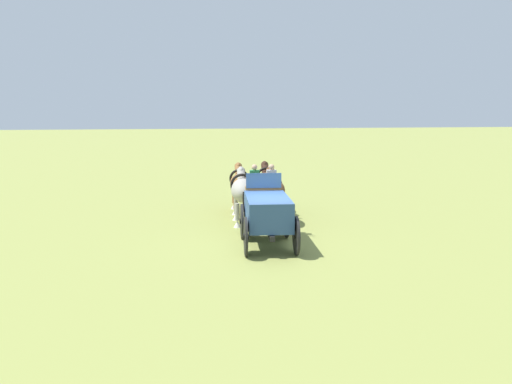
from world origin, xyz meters
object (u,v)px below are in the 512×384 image
at_px(show_wagon, 267,211).
at_px(draft_horse_lead_near, 240,184).
at_px(draft_horse_rear_off, 274,191).
at_px(draft_horse_lead_off, 268,182).
at_px(draft_horse_rear_near, 243,191).

bearing_deg(show_wagon, draft_horse_lead_near, 1.24).
relative_size(draft_horse_rear_off, draft_horse_lead_near, 1.02).
bearing_deg(draft_horse_rear_off, draft_horse_lead_near, 21.91).
bearing_deg(draft_horse_lead_off, draft_horse_rear_off, 175.31).
distance_m(show_wagon, draft_horse_rear_near, 3.71).
bearing_deg(draft_horse_rear_off, draft_horse_lead_off, -4.69).
bearing_deg(show_wagon, draft_horse_rear_off, -14.75).
height_order(show_wagon, draft_horse_lead_off, show_wagon).
relative_size(show_wagon, draft_horse_lead_off, 2.00).
distance_m(draft_horse_rear_near, draft_horse_rear_off, 1.30).
bearing_deg(draft_horse_lead_near, draft_horse_rear_off, -158.09).
bearing_deg(draft_horse_rear_near, draft_horse_lead_off, -31.23).
xyz_separation_m(draft_horse_rear_near, draft_horse_lead_off, (2.49, -1.51, -0.01)).
bearing_deg(draft_horse_lead_off, draft_horse_rear_near, 148.77).
distance_m(draft_horse_rear_off, draft_horse_lead_off, 2.59).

